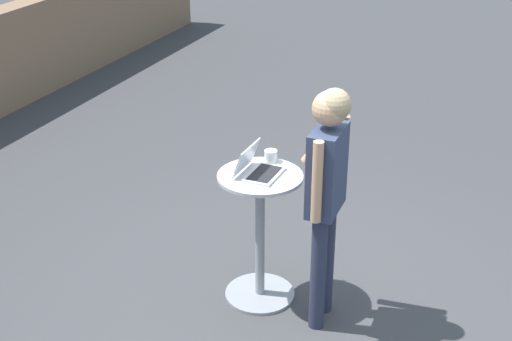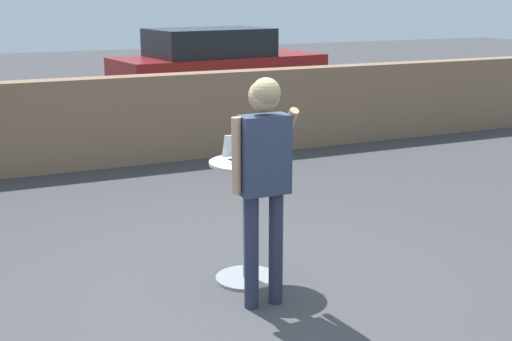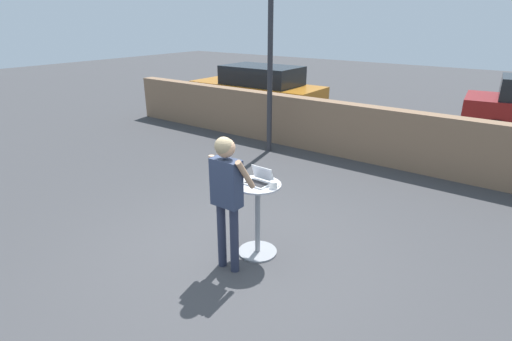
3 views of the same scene
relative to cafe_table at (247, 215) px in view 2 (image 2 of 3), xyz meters
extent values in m
plane|color=#3D3D3F|center=(-0.15, -0.32, -0.57)|extent=(50.00, 50.00, 0.00)
cube|color=#84664C|center=(-0.15, 4.52, 0.05)|extent=(15.06, 0.35, 1.23)
cylinder|color=gray|center=(0.00, 0.00, -0.56)|extent=(0.53, 0.53, 0.03)
cylinder|color=gray|center=(0.00, 0.00, -0.06)|extent=(0.07, 0.07, 0.98)
cylinder|color=#B7B7BC|center=(0.00, 0.00, 0.45)|extent=(0.61, 0.61, 0.02)
cube|color=silver|center=(0.00, -0.03, 0.47)|extent=(0.33, 0.22, 0.02)
cube|color=black|center=(0.00, -0.03, 0.48)|extent=(0.29, 0.17, 0.00)
cube|color=silver|center=(0.00, 0.11, 0.57)|extent=(0.32, 0.09, 0.19)
cube|color=white|center=(0.00, 0.10, 0.57)|extent=(0.30, 0.07, 0.17)
cylinder|color=white|center=(0.24, 0.01, 0.50)|extent=(0.10, 0.10, 0.09)
torus|color=white|center=(0.30, 0.01, 0.50)|extent=(0.04, 0.01, 0.04)
cylinder|color=#282D42|center=(-0.19, -0.51, -0.12)|extent=(0.11, 0.11, 0.90)
cylinder|color=#282D42|center=(0.02, -0.51, -0.12)|extent=(0.11, 0.11, 0.90)
cube|color=#2D3851|center=(-0.09, -0.51, 0.63)|extent=(0.38, 0.19, 0.59)
sphere|color=tan|center=(-0.09, -0.51, 1.06)|extent=(0.23, 0.23, 0.23)
sphere|color=#9E8966|center=(-0.09, -0.54, 1.09)|extent=(0.21, 0.21, 0.21)
cylinder|color=tan|center=(-0.31, -0.51, 0.64)|extent=(0.07, 0.07, 0.56)
cylinder|color=tan|center=(0.13, -0.42, 0.75)|extent=(0.07, 0.33, 0.43)
cube|color=maroon|center=(3.07, 8.25, 0.15)|extent=(4.37, 2.13, 0.79)
cube|color=black|center=(2.86, 8.23, 0.82)|extent=(2.46, 1.72, 0.54)
cylinder|color=black|center=(4.28, 9.19, -0.22)|extent=(0.73, 0.30, 0.71)
cylinder|color=black|center=(4.46, 7.61, -0.22)|extent=(0.73, 0.30, 0.71)
cylinder|color=black|center=(1.69, 8.90, -0.22)|extent=(0.73, 0.30, 0.71)
cylinder|color=black|center=(1.87, 7.32, -0.22)|extent=(0.73, 0.30, 0.71)
camera|label=1|loc=(-4.19, -1.68, 2.66)|focal=50.00mm
camera|label=2|loc=(-2.28, -5.13, 1.79)|focal=50.00mm
camera|label=3|loc=(2.80, -3.82, 2.47)|focal=28.00mm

